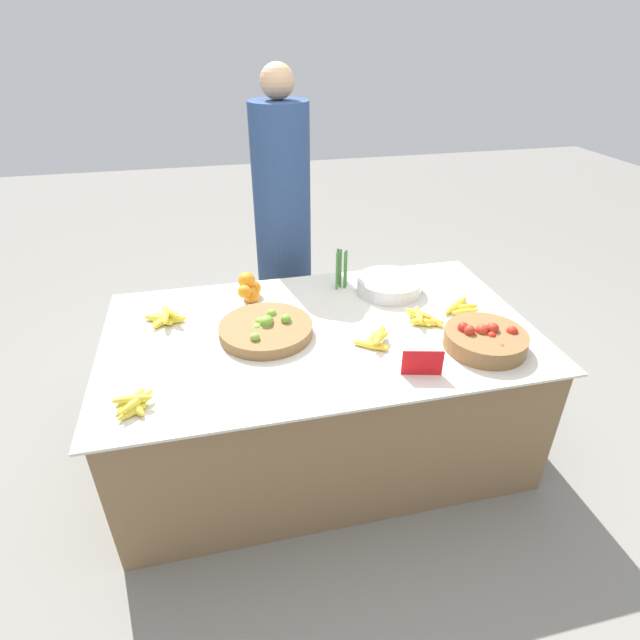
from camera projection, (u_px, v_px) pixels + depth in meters
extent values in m
plane|color=gray|center=(320.00, 439.00, 2.57)|extent=(12.00, 12.00, 0.00)
cube|color=olive|center=(320.00, 389.00, 2.40)|extent=(1.82, 1.07, 0.66)
cube|color=silver|center=(320.00, 331.00, 2.23)|extent=(1.89, 1.11, 0.01)
cylinder|color=olive|center=(266.00, 330.00, 2.18)|extent=(0.41, 0.41, 0.05)
sphere|color=#7AB238|center=(249.00, 330.00, 2.17)|extent=(0.05, 0.05, 0.05)
sphere|color=#7AB238|center=(268.00, 322.00, 2.22)|extent=(0.05, 0.05, 0.05)
sphere|color=#6BA333|center=(259.00, 323.00, 2.20)|extent=(0.05, 0.05, 0.05)
sphere|color=#7AB238|center=(266.00, 322.00, 2.16)|extent=(0.05, 0.05, 0.05)
sphere|color=#7AB238|center=(286.00, 319.00, 2.19)|extent=(0.04, 0.04, 0.04)
sphere|color=#89BC42|center=(255.00, 337.00, 2.06)|extent=(0.04, 0.04, 0.04)
sphere|color=#89BC42|center=(257.00, 329.00, 2.16)|extent=(0.05, 0.05, 0.05)
sphere|color=#89BC42|center=(262.00, 331.00, 2.16)|extent=(0.05, 0.05, 0.05)
sphere|color=#7AB238|center=(272.00, 314.00, 2.25)|extent=(0.04, 0.04, 0.04)
sphere|color=#6BA333|center=(268.00, 321.00, 2.18)|extent=(0.05, 0.05, 0.05)
sphere|color=#7AB238|center=(266.00, 322.00, 2.16)|extent=(0.05, 0.05, 0.05)
sphere|color=#89BC42|center=(266.00, 326.00, 2.17)|extent=(0.05, 0.05, 0.05)
sphere|color=#7AB238|center=(288.00, 324.00, 2.20)|extent=(0.05, 0.05, 0.05)
cylinder|color=olive|center=(485.00, 340.00, 2.09)|extent=(0.34, 0.34, 0.07)
sphere|color=red|center=(485.00, 331.00, 2.09)|extent=(0.05, 0.05, 0.05)
sphere|color=red|center=(486.00, 338.00, 2.09)|extent=(0.04, 0.04, 0.04)
sphere|color=red|center=(488.00, 339.00, 2.08)|extent=(0.04, 0.04, 0.04)
sphere|color=red|center=(480.00, 331.00, 2.09)|extent=(0.04, 0.04, 0.04)
sphere|color=red|center=(500.00, 350.00, 2.03)|extent=(0.05, 0.05, 0.05)
sphere|color=red|center=(493.00, 329.00, 2.08)|extent=(0.05, 0.05, 0.05)
sphere|color=red|center=(482.00, 330.00, 2.07)|extent=(0.05, 0.05, 0.05)
sphere|color=red|center=(477.00, 339.00, 2.09)|extent=(0.04, 0.04, 0.04)
sphere|color=red|center=(489.00, 345.00, 2.06)|extent=(0.05, 0.05, 0.05)
sphere|color=red|center=(501.00, 349.00, 2.00)|extent=(0.04, 0.04, 0.04)
sphere|color=red|center=(492.00, 336.00, 2.05)|extent=(0.04, 0.04, 0.04)
sphere|color=red|center=(512.00, 332.00, 2.08)|extent=(0.05, 0.05, 0.05)
sphere|color=red|center=(463.00, 328.00, 2.09)|extent=(0.05, 0.05, 0.05)
sphere|color=red|center=(471.00, 338.00, 2.06)|extent=(0.04, 0.04, 0.04)
sphere|color=red|center=(470.00, 331.00, 2.06)|extent=(0.05, 0.05, 0.05)
sphere|color=red|center=(481.00, 343.00, 2.07)|extent=(0.04, 0.04, 0.04)
sphere|color=red|center=(495.00, 349.00, 2.01)|extent=(0.04, 0.04, 0.04)
sphere|color=red|center=(467.00, 346.00, 2.06)|extent=(0.05, 0.05, 0.05)
sphere|color=orange|center=(249.00, 291.00, 2.47)|extent=(0.08, 0.08, 0.08)
sphere|color=orange|center=(249.00, 292.00, 2.47)|extent=(0.07, 0.07, 0.07)
sphere|color=orange|center=(253.00, 288.00, 2.49)|extent=(0.08, 0.08, 0.08)
sphere|color=orange|center=(250.00, 291.00, 2.47)|extent=(0.07, 0.07, 0.07)
sphere|color=orange|center=(252.00, 295.00, 2.43)|extent=(0.08, 0.08, 0.08)
sphere|color=orange|center=(244.00, 292.00, 2.38)|extent=(0.06, 0.06, 0.06)
sphere|color=orange|center=(247.00, 281.00, 2.43)|extent=(0.08, 0.08, 0.08)
cylinder|color=silver|center=(389.00, 285.00, 2.53)|extent=(0.33, 0.33, 0.07)
cube|color=red|center=(422.00, 363.00, 1.92)|extent=(0.16, 0.04, 0.11)
cylinder|color=#428438|center=(346.00, 269.00, 2.55)|extent=(0.01, 0.01, 0.20)
cylinder|color=#428438|center=(340.00, 269.00, 2.54)|extent=(0.01, 0.01, 0.20)
cylinder|color=#428438|center=(340.00, 268.00, 2.56)|extent=(0.01, 0.01, 0.20)
cylinder|color=#4C8E42|center=(337.00, 271.00, 2.52)|extent=(0.01, 0.01, 0.20)
cylinder|color=#428438|center=(345.00, 270.00, 2.53)|extent=(0.01, 0.01, 0.20)
cylinder|color=#4C8E42|center=(338.00, 267.00, 2.57)|extent=(0.01, 0.01, 0.20)
ellipsoid|color=yellow|center=(419.00, 319.00, 2.28)|extent=(0.08, 0.14, 0.03)
ellipsoid|color=yellow|center=(432.00, 320.00, 2.27)|extent=(0.07, 0.14, 0.03)
ellipsoid|color=yellow|center=(424.00, 320.00, 2.27)|extent=(0.09, 0.11, 0.03)
ellipsoid|color=yellow|center=(426.00, 322.00, 2.25)|extent=(0.16, 0.08, 0.04)
ellipsoid|color=yellow|center=(419.00, 314.00, 2.26)|extent=(0.06, 0.15, 0.03)
ellipsoid|color=yellow|center=(418.00, 314.00, 2.27)|extent=(0.11, 0.12, 0.03)
ellipsoid|color=yellow|center=(453.00, 307.00, 2.37)|extent=(0.15, 0.12, 0.03)
ellipsoid|color=yellow|center=(466.00, 307.00, 2.38)|extent=(0.13, 0.03, 0.03)
ellipsoid|color=yellow|center=(465.00, 312.00, 2.34)|extent=(0.13, 0.04, 0.03)
ellipsoid|color=yellow|center=(459.00, 303.00, 2.40)|extent=(0.15, 0.12, 0.04)
ellipsoid|color=yellow|center=(131.00, 401.00, 1.78)|extent=(0.11, 0.14, 0.03)
ellipsoid|color=yellow|center=(135.00, 406.00, 1.76)|extent=(0.09, 0.13, 0.03)
ellipsoid|color=yellow|center=(132.00, 404.00, 1.77)|extent=(0.12, 0.05, 0.03)
ellipsoid|color=yellow|center=(132.00, 412.00, 1.74)|extent=(0.11, 0.09, 0.03)
ellipsoid|color=yellow|center=(137.00, 401.00, 1.75)|extent=(0.12, 0.13, 0.03)
ellipsoid|color=yellow|center=(132.00, 399.00, 1.75)|extent=(0.14, 0.04, 0.03)
ellipsoid|color=yellow|center=(164.00, 321.00, 2.27)|extent=(0.12, 0.13, 0.03)
ellipsoid|color=yellow|center=(165.00, 320.00, 2.27)|extent=(0.12, 0.08, 0.03)
ellipsoid|color=yellow|center=(163.00, 319.00, 2.28)|extent=(0.11, 0.13, 0.04)
ellipsoid|color=yellow|center=(158.00, 318.00, 2.28)|extent=(0.14, 0.09, 0.03)
ellipsoid|color=yellow|center=(172.00, 320.00, 2.27)|extent=(0.13, 0.05, 0.03)
ellipsoid|color=yellow|center=(166.00, 314.00, 2.25)|extent=(0.04, 0.16, 0.04)
ellipsoid|color=yellow|center=(171.00, 313.00, 2.27)|extent=(0.11, 0.14, 0.04)
ellipsoid|color=yellow|center=(373.00, 337.00, 2.14)|extent=(0.11, 0.12, 0.03)
ellipsoid|color=yellow|center=(370.00, 346.00, 2.10)|extent=(0.14, 0.11, 0.03)
ellipsoid|color=yellow|center=(372.00, 345.00, 2.10)|extent=(0.12, 0.11, 0.03)
ellipsoid|color=yellow|center=(371.00, 344.00, 2.10)|extent=(0.15, 0.10, 0.03)
ellipsoid|color=yellow|center=(380.00, 335.00, 2.11)|extent=(0.11, 0.15, 0.03)
ellipsoid|color=yellow|center=(380.00, 338.00, 2.10)|extent=(0.11, 0.09, 0.03)
cylinder|color=navy|center=(283.00, 238.00, 2.95)|extent=(0.33, 0.33, 1.51)
sphere|color=tan|center=(277.00, 81.00, 2.52)|extent=(0.18, 0.18, 0.18)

